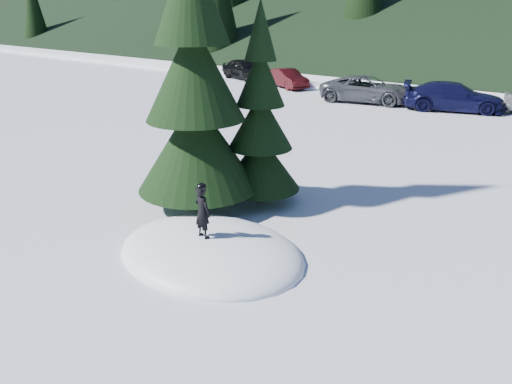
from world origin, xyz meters
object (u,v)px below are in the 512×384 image
Objects in this scene: spruce_short at (260,128)px; car_2 at (367,89)px; car_0 at (245,69)px; car_1 at (287,78)px; spruce_tall at (194,84)px; car_3 at (453,97)px; child_skier at (202,212)px.

car_2 is (-5.13, 16.02, -1.37)m from spruce_short.
car_0 is at bearing 131.78° from spruce_short.
car_1 is 0.72× the size of car_2.
car_2 is at bearing 103.35° from spruce_tall.
car_3 is at bearing -81.59° from car_0.
spruce_short is 16.87m from car_2.
child_skier is 0.31× the size of car_1.
spruce_short is at bearing 54.46° from spruce_tall.
car_1 is 11.47m from car_3.
car_3 is at bearing 88.25° from spruce_tall.
spruce_tall is 22.00m from car_1.
car_2 is at bearing 76.71° from car_3.
car_0 is at bearing -46.90° from child_skier.
car_0 is (-15.93, 20.34, -2.57)m from spruce_tall.
child_skier reaches higher than car_0.
car_3 is (11.44, -0.93, 0.12)m from car_1.
spruce_tall is at bearing -125.54° from spruce_short.
spruce_tall reaches higher than child_skier.
car_0 reaches higher than car_2.
spruce_short is (1.00, 1.40, -1.22)m from spruce_tall.
car_2 is 1.03× the size of car_3.
car_2 is (-4.13, 17.42, -2.59)m from spruce_tall.
spruce_short reaches higher than car_2.
child_skier is 0.23× the size of car_3.
car_0 is 0.87× the size of car_3.
spruce_tall is 18.09m from car_2.
spruce_tall is at bearing -38.30° from child_skier.
car_2 is (11.80, -2.93, -0.02)m from car_0.
car_2 is at bearing -78.52° from car_1.
car_0 is (-16.93, 18.94, -1.35)m from spruce_short.
child_skier is at bearing -70.92° from spruce_short.
spruce_tall is 2.27× the size of car_1.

